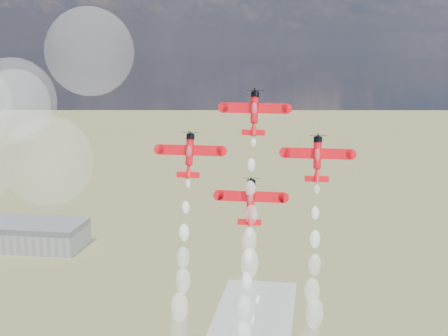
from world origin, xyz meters
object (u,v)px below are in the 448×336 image
Objects in this scene: plane_slot at (250,201)px; hangar at (35,235)px; plane_left at (189,154)px; plane_right at (317,158)px; plane_lead at (254,112)px.

hangar is at bearing 128.13° from plane_slot.
plane_left is at bearing -54.36° from hangar.
plane_left is (115.78, -161.50, 72.76)m from hangar.
plane_lead is at bearing 167.22° from plane_right.
plane_slot is (0.00, -6.07, -17.72)m from plane_lead.
plane_lead is 1.00× the size of plane_right.
plane_lead is 18.73m from plane_slot.
plane_right is at bearing -12.78° from plane_lead.
plane_lead reaches higher than plane_right.
plane_right is at bearing 12.78° from plane_slot.
hangar is at bearing 125.64° from plane_left.
plane_slot is at bearing -167.22° from plane_right.
plane_lead reaches higher than hangar.
plane_right is 1.00× the size of plane_slot.
hangar is 3.69× the size of plane_right.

